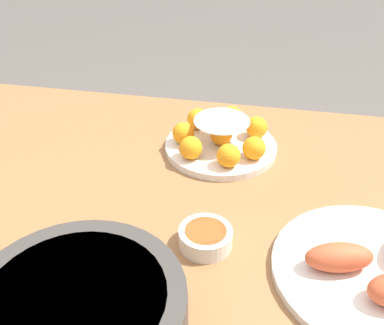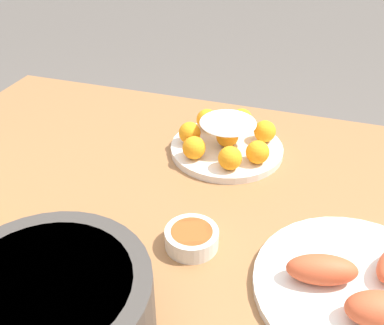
# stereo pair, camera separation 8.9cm
# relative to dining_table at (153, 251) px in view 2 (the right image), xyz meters

# --- Properties ---
(dining_table) EXTENTS (1.21, 0.96, 0.76)m
(dining_table) POSITION_rel_dining_table_xyz_m (0.00, 0.00, 0.00)
(dining_table) COLOR #936038
(dining_table) RESTS_ON ground_plane
(cake_plate) EXTENTS (0.25, 0.25, 0.08)m
(cake_plate) POSITION_rel_dining_table_xyz_m (-0.08, -0.24, 0.13)
(cake_plate) COLOR silver
(cake_plate) RESTS_ON dining_table
(serving_bowl) EXTENTS (0.28, 0.28, 0.10)m
(serving_bowl) POSITION_rel_dining_table_xyz_m (0.03, 0.28, 0.15)
(serving_bowl) COLOR #3D3833
(serving_bowl) RESTS_ON dining_table
(sauce_bowl) EXTENTS (0.09, 0.09, 0.03)m
(sauce_bowl) POSITION_rel_dining_table_xyz_m (-0.10, 0.06, 0.12)
(sauce_bowl) COLOR silver
(sauce_bowl) RESTS_ON dining_table
(seafood_platter) EXTENTS (0.32, 0.32, 0.06)m
(seafood_platter) POSITION_rel_dining_table_xyz_m (-0.37, 0.08, 0.12)
(seafood_platter) COLOR silver
(seafood_platter) RESTS_ON dining_table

